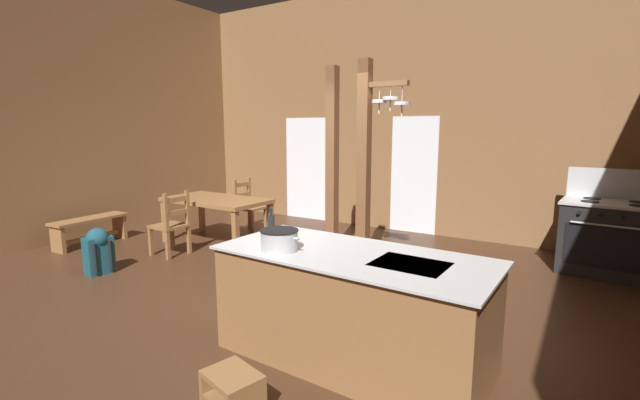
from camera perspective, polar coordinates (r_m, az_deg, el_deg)
The scene contains 18 objects.
ground_plane at distance 5.04m, azimuth -8.03°, elevation -12.71°, with size 9.07×8.29×0.10m, color #422819.
wall_back at distance 7.97m, azimuth 9.90°, elevation 11.61°, with size 9.07×0.14×4.32m, color brown.
wall_left at distance 8.07m, azimuth -32.35°, elevation 10.28°, with size 0.14×8.29×4.32m, color brown.
glazed_door_back_left at distance 8.81m, azimuth -1.78°, elevation 4.13°, with size 1.00×0.01×2.05m, color white.
glazed_panel_back_right at distance 7.78m, azimuth 12.28°, elevation 3.22°, with size 0.84×0.01×2.05m, color white.
kitchen_island at distance 3.52m, azimuth 4.25°, elevation -13.98°, with size 2.19×1.03×0.89m.
stove_range at distance 6.61m, azimuth 34.02°, elevation -4.07°, with size 1.19×0.89×1.32m.
support_post_with_pot_rack at distance 5.40m, azimuth 6.16°, elevation 5.18°, with size 0.65×0.19×2.67m.
support_post_center at distance 6.00m, azimuth 1.58°, elevation 4.61°, with size 0.14×0.14×2.67m.
step_stool at distance 3.07m, azimuth -11.49°, elevation -23.53°, with size 0.42×0.36×0.30m.
dining_table at distance 7.09m, azimuth -13.58°, elevation -0.48°, with size 1.71×0.93×0.74m.
ladderback_chair_near_window at distance 7.88m, azimuth -9.47°, elevation -0.84°, with size 0.45×0.45×0.95m.
ladderback_chair_by_post at distance 6.65m, azimuth -19.06°, elevation -3.13°, with size 0.44×0.44×0.95m.
bench_along_left_wall at distance 7.79m, azimuth -28.13°, elevation -3.12°, with size 0.41×1.17×0.44m.
backpack at distance 6.22m, azimuth -27.28°, elevation -5.84°, with size 0.33×0.35×0.60m.
stockpot_on_counter at distance 3.43m, azimuth -5.40°, elevation -5.32°, with size 0.37×0.31×0.17m.
mixing_bowl_on_counter at distance 3.72m, azimuth -6.45°, elevation -4.98°, with size 0.18×0.18×0.06m.
bottle_tall_on_counter at distance 3.89m, azimuth -6.49°, elevation -3.27°, with size 0.06×0.06×0.26m.
Camera 1 is at (3.04, -3.54, 1.84)m, focal length 24.18 mm.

